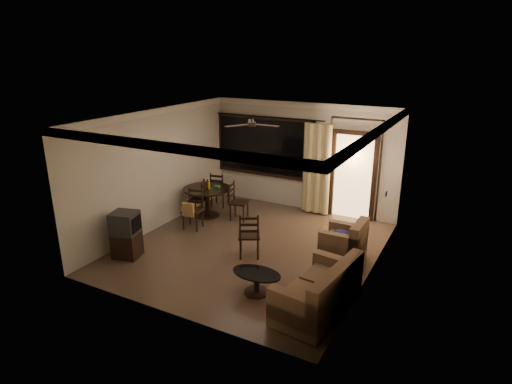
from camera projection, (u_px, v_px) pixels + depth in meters
The scene contains 12 objects.
ground at pixel (252, 247), 9.18m from camera, with size 5.50×5.50×0.00m, color #7F6651.
room_shell at pixel (311, 150), 9.82m from camera, with size 5.50×6.70×5.50m.
dining_table at pixel (207, 194), 10.74m from camera, with size 1.18×1.18×0.96m.
dining_chair_west at pixel (199, 206), 10.78m from camera, with size 0.49×0.49×0.95m.
dining_chair_east at pixel (239, 209), 10.59m from camera, with size 0.49×0.49×0.95m.
dining_chair_south at pixel (193, 216), 10.06m from camera, with size 0.49×0.53×0.95m.
dining_chair_north at pixel (220, 196), 11.55m from camera, with size 0.49×0.49×0.95m.
tv_cabinet at pixel (126, 235), 8.63m from camera, with size 0.60×0.57×0.96m.
sofa at pixel (320, 294), 6.78m from camera, with size 1.07×1.72×0.86m.
armchair at pixel (346, 243), 8.60m from camera, with size 0.81×0.81×0.80m.
coffee_table at pixel (257, 279), 7.38m from camera, with size 0.89×0.53×0.39m.
side_chair at pixel (249, 243), 8.69m from camera, with size 0.59×0.59×0.98m.
Camera 1 is at (3.99, -7.31, 4.03)m, focal length 30.00 mm.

